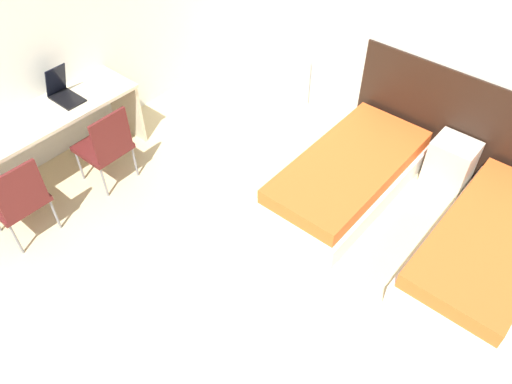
{
  "coord_description": "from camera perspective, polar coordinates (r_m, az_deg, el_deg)",
  "views": [
    {
      "loc": [
        1.99,
        0.16,
        3.64
      ],
      "look_at": [
        0.0,
        2.51,
        0.55
      ],
      "focal_mm": 35.0,
      "sensor_mm": 36.0,
      "label": 1
    }
  ],
  "objects": [
    {
      "name": "desk",
      "position": [
        5.31,
        -24.41,
        5.72
      ],
      "size": [
        0.59,
        2.27,
        0.76
      ],
      "color": "beige",
      "rests_on": "ground_plane"
    },
    {
      "name": "wall_left",
      "position": [
        5.42,
        -22.76,
        16.68
      ],
      "size": [
        0.05,
        5.57,
        2.7
      ],
      "color": "silver",
      "rests_on": "ground_plane"
    },
    {
      "name": "bed_near_door",
      "position": [
        4.85,
        24.98,
        -5.84
      ],
      "size": [
        0.93,
        1.92,
        0.4
      ],
      "color": "silver",
      "rests_on": "ground_plane"
    },
    {
      "name": "laptop",
      "position": [
        5.4,
        -21.17,
        10.59
      ],
      "size": [
        0.35,
        0.22,
        0.35
      ],
      "rotation": [
        0.0,
        0.0,
        0.01
      ],
      "color": "black",
      "rests_on": "desk"
    },
    {
      "name": "bed_near_window",
      "position": [
        5.13,
        10.45,
        1.91
      ],
      "size": [
        0.93,
        1.92,
        0.4
      ],
      "color": "silver",
      "rests_on": "ground_plane"
    },
    {
      "name": "radiator",
      "position": [
        6.36,
        2.71,
        13.33
      ],
      "size": [
        0.83,
        0.12,
        0.6
      ],
      "color": "silver",
      "rests_on": "ground_plane"
    },
    {
      "name": "headboard_panel",
      "position": [
        5.46,
        23.06,
        6.59
      ],
      "size": [
        2.48,
        0.03,
        1.11
      ],
      "color": "black",
      "rests_on": "ground_plane"
    },
    {
      "name": "chair_near_notebook",
      "position": [
        4.89,
        -25.55,
        -0.59
      ],
      "size": [
        0.47,
        0.47,
        0.89
      ],
      "rotation": [
        0.0,
        0.0,
        -0.01
      ],
      "color": "#511919",
      "rests_on": "ground_plane"
    },
    {
      "name": "nightstand",
      "position": [
        5.47,
        21.35,
        3.17
      ],
      "size": [
        0.43,
        0.35,
        0.51
      ],
      "color": "beige",
      "rests_on": "ground_plane"
    },
    {
      "name": "chair_near_laptop",
      "position": [
        5.17,
        -16.79,
        5.23
      ],
      "size": [
        0.46,
        0.46,
        0.89
      ],
      "rotation": [
        0.0,
        0.0,
        0.01
      ],
      "color": "#511919",
      "rests_on": "ground_plane"
    },
    {
      "name": "wall_back",
      "position": [
        5.38,
        15.27,
        18.33
      ],
      "size": [
        5.82,
        0.05,
        2.7
      ],
      "color": "silver",
      "rests_on": "ground_plane"
    }
  ]
}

